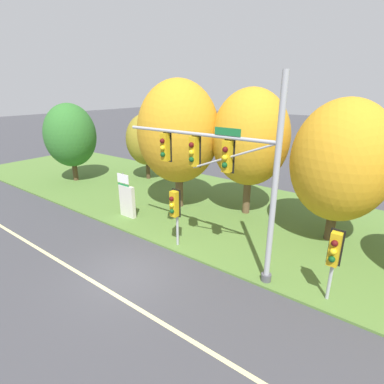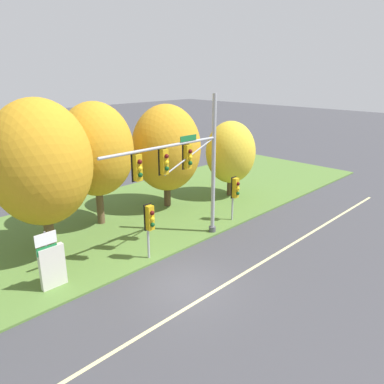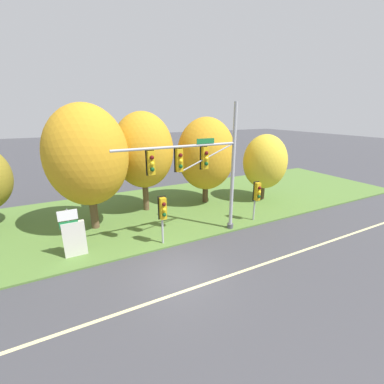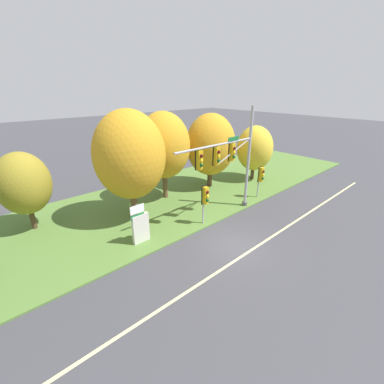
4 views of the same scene
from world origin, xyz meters
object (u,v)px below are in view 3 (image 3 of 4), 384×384
(tree_behind_signpost, at_px, (87,156))
(tree_right_far, at_px, (265,162))
(tree_mid_verge, at_px, (143,151))
(traffic_signal_mast, at_px, (202,165))
(pedestrian_signal_further_along, at_px, (257,193))
(tree_tall_centre, at_px, (206,154))
(info_kiosk, at_px, (75,239))
(route_sign_post, at_px, (69,225))
(pedestrian_signal_near_kerb, at_px, (163,211))

(tree_behind_signpost, bearing_deg, tree_right_far, -2.33)
(tree_mid_verge, xyz_separation_m, tree_right_far, (9.73, -2.14, -1.31))
(traffic_signal_mast, height_order, pedestrian_signal_further_along, traffic_signal_mast)
(tree_tall_centre, distance_m, info_kiosk, 11.49)
(info_kiosk, bearing_deg, traffic_signal_mast, -8.05)
(route_sign_post, xyz_separation_m, tree_mid_verge, (5.49, 4.77, 2.76))
(route_sign_post, relative_size, tree_right_far, 0.48)
(tree_tall_centre, height_order, tree_right_far, tree_tall_centre)
(tree_behind_signpost, distance_m, tree_mid_verge, 4.26)
(tree_right_far, bearing_deg, pedestrian_signal_near_kerb, -161.05)
(route_sign_post, xyz_separation_m, tree_behind_signpost, (1.53, 3.19, 2.92))
(pedestrian_signal_near_kerb, xyz_separation_m, pedestrian_signal_further_along, (6.85, 0.21, -0.06))
(tree_right_far, bearing_deg, traffic_signal_mast, -156.12)
(traffic_signal_mast, height_order, tree_mid_verge, traffic_signal_mast)
(route_sign_post, bearing_deg, info_kiosk, 17.22)
(route_sign_post, xyz_separation_m, tree_right_far, (15.22, 2.63, 1.45))
(tree_right_far, bearing_deg, info_kiosk, -170.27)
(tree_right_far, bearing_deg, tree_behind_signpost, 177.67)
(tree_mid_verge, bearing_deg, info_kiosk, -138.44)
(route_sign_post, bearing_deg, tree_right_far, 9.81)
(tree_mid_verge, bearing_deg, tree_right_far, -12.39)
(route_sign_post, xyz_separation_m, info_kiosk, (0.16, 0.05, -0.85))
(pedestrian_signal_near_kerb, relative_size, info_kiosk, 1.51)
(pedestrian_signal_further_along, distance_m, route_sign_post, 11.56)
(traffic_signal_mast, height_order, tree_right_far, traffic_signal_mast)
(pedestrian_signal_near_kerb, distance_m, tree_tall_centre, 8.00)
(pedestrian_signal_further_along, relative_size, tree_tall_centre, 0.41)
(route_sign_post, relative_size, tree_mid_verge, 0.36)
(tree_behind_signpost, distance_m, info_kiosk, 5.09)
(traffic_signal_mast, bearing_deg, info_kiosk, 171.95)
(tree_tall_centre, height_order, info_kiosk, tree_tall_centre)
(traffic_signal_mast, xyz_separation_m, pedestrian_signal_further_along, (4.37, 0.16, -2.39))
(pedestrian_signal_further_along, relative_size, info_kiosk, 1.47)
(traffic_signal_mast, xyz_separation_m, pedestrian_signal_near_kerb, (-2.47, -0.05, -2.33))
(traffic_signal_mast, xyz_separation_m, info_kiosk, (-6.99, 0.99, -3.43))
(tree_tall_centre, bearing_deg, pedestrian_signal_further_along, -77.50)
(pedestrian_signal_further_along, xyz_separation_m, tree_tall_centre, (-1.11, 4.99, 2.03))
(pedestrian_signal_near_kerb, relative_size, tree_right_far, 0.52)
(pedestrian_signal_further_along, bearing_deg, tree_right_far, 42.71)
(pedestrian_signal_near_kerb, height_order, tree_right_far, tree_right_far)
(traffic_signal_mast, distance_m, pedestrian_signal_further_along, 4.99)
(pedestrian_signal_near_kerb, relative_size, tree_mid_verge, 0.39)
(tree_behind_signpost, bearing_deg, tree_tall_centre, 6.59)
(tree_mid_verge, distance_m, tree_tall_centre, 5.00)
(traffic_signal_mast, relative_size, tree_mid_verge, 1.07)
(info_kiosk, bearing_deg, pedestrian_signal_further_along, -4.15)
(tree_behind_signpost, height_order, tree_mid_verge, tree_behind_signpost)
(tree_behind_signpost, height_order, tree_right_far, tree_behind_signpost)
(tree_mid_verge, bearing_deg, pedestrian_signal_near_kerb, -97.94)
(pedestrian_signal_further_along, distance_m, tree_tall_centre, 5.50)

